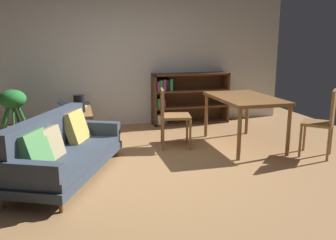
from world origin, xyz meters
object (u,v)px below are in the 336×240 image
open_laptop (74,106)px  potted_floor_plant (13,107)px  dining_table (245,102)px  dining_chair_near (171,114)px  dining_chair_far (324,119)px  desk_speaker (79,103)px  bookshelf (185,98)px  fabric_couch (61,149)px  media_console (78,124)px

open_laptop → potted_floor_plant: (-0.98, 0.12, 0.01)m
dining_table → dining_chair_near: dining_chair_near is taller
dining_chair_far → desk_speaker: bearing=154.8°
dining_chair_far → bookshelf: (-1.25, 2.54, -0.04)m
desk_speaker → dining_chair_far: (3.32, -1.56, -0.11)m
fabric_couch → potted_floor_plant: 2.16m
dining_table → bookshelf: 1.80m
dining_chair_far → bookshelf: size_ratio=0.64×
potted_floor_plant → dining_chair_far: dining_chair_far is taller
media_console → dining_table: (2.53, -1.07, 0.44)m
desk_speaker → bookshelf: 2.29m
media_console → dining_chair_near: dining_chair_near is taller
potted_floor_plant → bookshelf: bookshelf is taller
media_console → dining_chair_far: dining_chair_far is taller
open_laptop → dining_chair_far: dining_chair_far is taller
dining_chair_far → bookshelf: 2.83m
media_console → fabric_couch: bearing=-96.9°
fabric_couch → bookshelf: (2.32, 2.43, 0.16)m
dining_chair_near → dining_table: bearing=-10.5°
fabric_couch → dining_chair_far: size_ratio=2.09×
dining_table → dining_chair_far: 1.16m
open_laptop → dining_table: bearing=-24.7°
open_laptop → potted_floor_plant: bearing=172.9°
media_console → dining_chair_far: size_ratio=1.39×
open_laptop → bookshelf: bookshelf is taller
potted_floor_plant → dining_table: size_ratio=0.60×
bookshelf → fabric_couch: bearing=-133.7°
media_console → open_laptop: open_laptop is taller
dining_chair_far → bookshelf: bookshelf is taller
potted_floor_plant → fabric_couch: bearing=-67.8°
potted_floor_plant → dining_chair_near: (2.43, -1.10, -0.02)m
potted_floor_plant → dining_chair_far: (4.39, -2.10, -0.01)m
dining_table → potted_floor_plant: bearing=159.8°
open_laptop → bookshelf: bearing=14.5°
bookshelf → dining_chair_near: bearing=-114.8°
fabric_couch → dining_chair_near: bearing=29.0°
media_console → potted_floor_plant: potted_floor_plant is taller
desk_speaker → dining_table: 2.60m
desk_speaker → bookshelf: bookshelf is taller
desk_speaker → potted_floor_plant: bearing=153.3°
desk_speaker → dining_chair_far: bearing=-25.2°
dining_table → bookshelf: bearing=103.6°
potted_floor_plant → dining_chair_far: size_ratio=0.86×
open_laptop → desk_speaker: size_ratio=1.74×
open_laptop → desk_speaker: desk_speaker is taller
fabric_couch → dining_chair_far: dining_chair_far is taller
open_laptop → dining_chair_near: (1.45, -0.97, -0.02)m
media_console → dining_table: dining_table is taller
open_laptop → media_console: bearing=-67.6°
desk_speaker → dining_chair_near: size_ratio=0.31×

